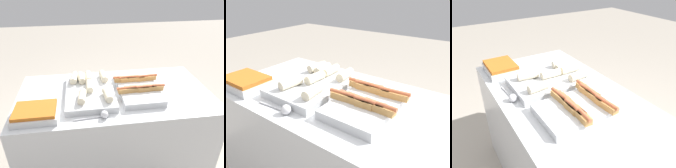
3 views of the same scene
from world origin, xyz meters
The scene contains 5 objects.
counter centered at (0.00, 0.00, 0.44)m, with size 1.53×0.80×0.88m.
tray_hotdogs centered at (0.19, 0.00, 0.91)m, with size 0.37×0.53×0.10m.
tray_wraps centered at (-0.20, 0.01, 0.91)m, with size 0.37×0.56×0.10m.
tray_side_front centered at (-0.57, -0.24, 0.91)m, with size 0.29×0.23×0.07m.
serving_spoon_near centered at (-0.13, -0.31, 0.90)m, with size 0.23×0.05×0.05m.
Camera 3 is at (1.02, -0.64, 1.63)m, focal length 35.00 mm.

